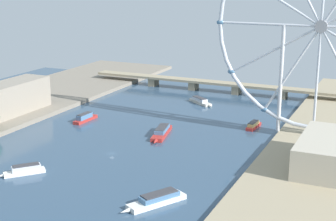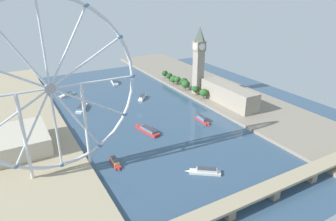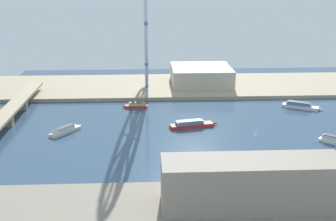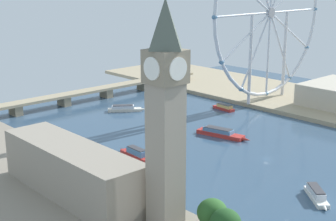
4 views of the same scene
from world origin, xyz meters
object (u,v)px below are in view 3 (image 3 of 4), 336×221
(riverside_hall, at_px, (201,75))
(tour_boat_0, at_px, (336,140))
(tour_boat_2, at_px, (136,105))
(tour_boat_7, at_px, (300,106))
(tour_boat_6, at_px, (65,130))
(tour_boat_3, at_px, (191,160))
(ferris_wheel, at_px, (146,16))
(tour_boat_1, at_px, (192,124))
(parliament_block, at_px, (252,183))

(riverside_hall, height_order, tour_boat_0, riverside_hall)
(tour_boat_2, relative_size, tour_boat_7, 0.68)
(tour_boat_6, bearing_deg, tour_boat_0, -62.91)
(tour_boat_3, xyz_separation_m, tour_boat_6, (55.08, 80.33, -0.40))
(tour_boat_2, bearing_deg, tour_boat_6, 53.58)
(ferris_wheel, bearing_deg, tour_boat_7, -111.21)
(tour_boat_0, height_order, tour_boat_6, tour_boat_0)
(riverside_hall, relative_size, tour_boat_0, 2.69)
(tour_boat_1, bearing_deg, tour_boat_0, -34.47)
(tour_boat_1, xyz_separation_m, tour_boat_6, (-7.30, 87.42, -0.15))
(ferris_wheel, xyz_separation_m, tour_boat_0, (-125.38, -119.98, -67.24))
(ferris_wheel, height_order, tour_boat_7, ferris_wheel)
(tour_boat_0, xyz_separation_m, tour_boat_3, (-26.23, 95.65, 0.24))
(ferris_wheel, height_order, tour_boat_1, ferris_wheel)
(parliament_block, distance_m, tour_boat_6, 150.45)
(riverside_hall, distance_m, tour_boat_3, 183.06)
(tour_boat_2, height_order, tour_boat_6, tour_boat_6)
(tour_boat_3, xyz_separation_m, tour_boat_7, (103.69, -99.14, -0.23))
(riverside_hall, xyz_separation_m, tour_boat_2, (-69.19, 60.93, -8.96))
(tour_boat_2, distance_m, tour_boat_3, 116.37)
(parliament_block, height_order, tour_boat_3, parliament_block)
(tour_boat_6, bearing_deg, tour_boat_1, -48.83)
(tour_boat_0, distance_m, tour_boat_3, 99.18)
(tour_boat_0, relative_size, tour_boat_3, 0.80)
(ferris_wheel, height_order, tour_boat_2, ferris_wheel)
(ferris_wheel, distance_m, tour_boat_3, 167.53)
(tour_boat_0, xyz_separation_m, tour_boat_2, (85.32, 128.80, -0.17))
(tour_boat_2, xyz_separation_m, tour_boat_7, (-7.86, -132.29, 0.18))
(parliament_block, bearing_deg, riverside_hall, -1.29)
(ferris_wheel, relative_size, tour_boat_3, 5.02)
(tour_boat_7, bearing_deg, ferris_wheel, -171.36)
(tour_boat_0, height_order, tour_boat_2, tour_boat_0)
(tour_boat_1, height_order, tour_boat_6, tour_boat_1)
(ferris_wheel, bearing_deg, tour_boat_1, -160.60)
(tour_boat_1, xyz_separation_m, tour_boat_3, (-62.38, 7.09, 0.25))
(parliament_block, height_order, tour_boat_0, parliament_block)
(parliament_block, relative_size, tour_boat_0, 3.95)
(tour_boat_2, xyz_separation_m, tour_boat_6, (-56.47, 47.19, 0.01))
(ferris_wheel, bearing_deg, riverside_hall, -60.79)
(tour_boat_3, bearing_deg, tour_boat_6, -31.72)
(parliament_block, height_order, riverside_hall, parliament_block)
(ferris_wheel, bearing_deg, parliament_block, -167.18)
(parliament_block, relative_size, tour_boat_7, 2.64)
(riverside_hall, bearing_deg, tour_boat_6, 139.29)
(tour_boat_3, bearing_deg, ferris_wheel, -78.17)
(tour_boat_0, xyz_separation_m, tour_boat_6, (28.85, 175.99, -0.16))
(ferris_wheel, relative_size, tour_boat_1, 3.61)
(ferris_wheel, bearing_deg, tour_boat_2, 167.59)
(parliament_block, distance_m, tour_boat_0, 109.30)
(ferris_wheel, bearing_deg, tour_boat_6, 149.88)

